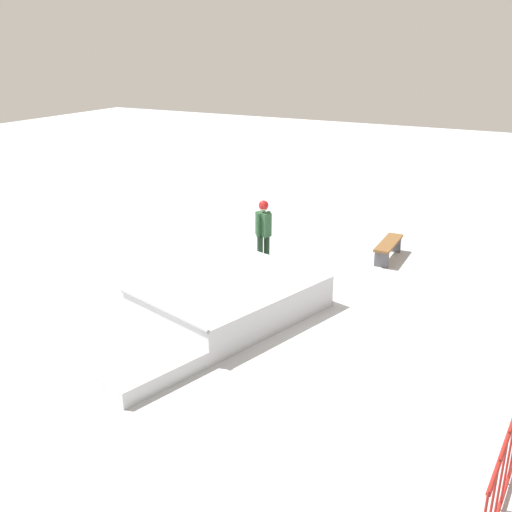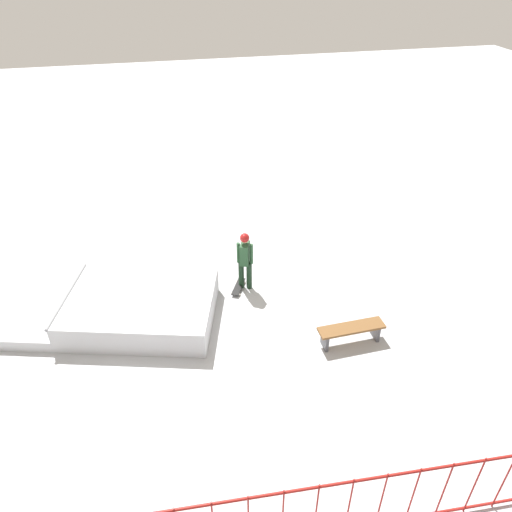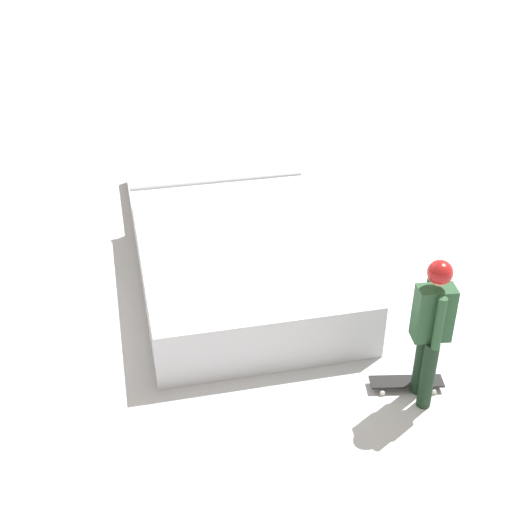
% 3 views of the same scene
% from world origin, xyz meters
% --- Properties ---
extents(ground_plane, '(60.00, 60.00, 0.00)m').
position_xyz_m(ground_plane, '(0.00, 0.00, 0.00)').
color(ground_plane, '#B7BABF').
extents(skate_ramp, '(5.90, 3.95, 0.74)m').
position_xyz_m(skate_ramp, '(1.16, -0.58, 0.32)').
color(skate_ramp, silver).
rests_on(skate_ramp, ground).
extents(skater, '(0.41, 0.43, 1.73)m').
position_xyz_m(skater, '(-2.13, -1.17, 1.01)').
color(skater, black).
rests_on(skater, ground).
extents(skateboard, '(0.53, 0.81, 0.09)m').
position_xyz_m(skateboard, '(-1.92, -1.14, 0.08)').
color(skateboard, black).
rests_on(skateboard, ground).
extents(park_bench, '(1.61, 0.45, 0.48)m').
position_xyz_m(park_bench, '(-4.13, 1.49, 0.36)').
color(park_bench, brown).
rests_on(park_bench, ground).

